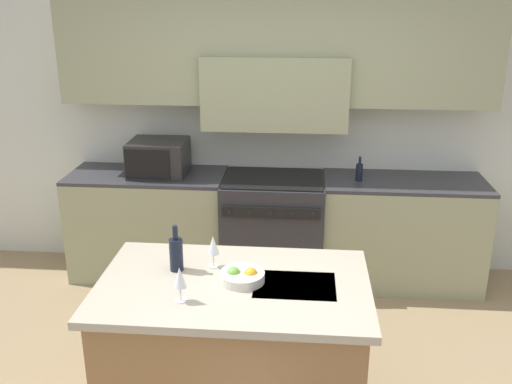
{
  "coord_description": "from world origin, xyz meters",
  "views": [
    {
      "loc": [
        0.24,
        -2.73,
        2.45
      ],
      "look_at": [
        -0.06,
        0.79,
        1.19
      ],
      "focal_mm": 40.0,
      "sensor_mm": 36.0,
      "label": 1
    }
  ],
  "objects_px": {
    "microwave": "(159,158)",
    "fruit_bowl": "(242,276)",
    "wine_bottle": "(176,253)",
    "oil_bottle_on_counter": "(359,172)",
    "range_stove": "(273,229)",
    "wine_glass_far": "(213,246)",
    "wine_glass_near": "(180,278)"
  },
  "relations": [
    {
      "from": "microwave",
      "to": "fruit_bowl",
      "type": "relative_size",
      "value": 1.95
    },
    {
      "from": "wine_bottle",
      "to": "oil_bottle_on_counter",
      "type": "relative_size",
      "value": 1.32
    },
    {
      "from": "range_stove",
      "to": "fruit_bowl",
      "type": "relative_size",
      "value": 3.83
    },
    {
      "from": "range_stove",
      "to": "wine_glass_far",
      "type": "relative_size",
      "value": 4.94
    },
    {
      "from": "microwave",
      "to": "fruit_bowl",
      "type": "bearing_deg",
      "value": -63.48
    },
    {
      "from": "range_stove",
      "to": "wine_bottle",
      "type": "height_order",
      "value": "wine_bottle"
    },
    {
      "from": "range_stove",
      "to": "oil_bottle_on_counter",
      "type": "xyz_separation_m",
      "value": [
        0.71,
        -0.01,
        0.55
      ]
    },
    {
      "from": "range_stove",
      "to": "wine_bottle",
      "type": "xyz_separation_m",
      "value": [
        -0.45,
        -1.72,
        0.57
      ]
    },
    {
      "from": "microwave",
      "to": "range_stove",
      "type": "bearing_deg",
      "value": -1.08
    },
    {
      "from": "range_stove",
      "to": "wine_glass_far",
      "type": "xyz_separation_m",
      "value": [
        -0.25,
        -1.67,
        0.6
      ]
    },
    {
      "from": "wine_glass_near",
      "to": "fruit_bowl",
      "type": "xyz_separation_m",
      "value": [
        0.29,
        0.24,
        -0.1
      ]
    },
    {
      "from": "oil_bottle_on_counter",
      "to": "wine_bottle",
      "type": "bearing_deg",
      "value": -124.22
    },
    {
      "from": "wine_bottle",
      "to": "range_stove",
      "type": "bearing_deg",
      "value": 75.27
    },
    {
      "from": "wine_glass_near",
      "to": "oil_bottle_on_counter",
      "type": "bearing_deg",
      "value": 62.45
    },
    {
      "from": "microwave",
      "to": "wine_bottle",
      "type": "xyz_separation_m",
      "value": [
        0.54,
        -1.74,
        -0.05
      ]
    },
    {
      "from": "wine_bottle",
      "to": "oil_bottle_on_counter",
      "type": "xyz_separation_m",
      "value": [
        1.17,
        1.72,
        -0.02
      ]
    },
    {
      "from": "wine_glass_near",
      "to": "wine_bottle",
      "type": "bearing_deg",
      "value": 105.54
    },
    {
      "from": "microwave",
      "to": "wine_glass_far",
      "type": "xyz_separation_m",
      "value": [
        0.74,
        -1.68,
        -0.02
      ]
    },
    {
      "from": "wine_bottle",
      "to": "fruit_bowl",
      "type": "height_order",
      "value": "wine_bottle"
    },
    {
      "from": "fruit_bowl",
      "to": "wine_glass_far",
      "type": "bearing_deg",
      "value": 138.75
    },
    {
      "from": "fruit_bowl",
      "to": "microwave",
      "type": "bearing_deg",
      "value": 116.52
    },
    {
      "from": "microwave",
      "to": "wine_glass_far",
      "type": "height_order",
      "value": "microwave"
    },
    {
      "from": "range_stove",
      "to": "oil_bottle_on_counter",
      "type": "relative_size",
      "value": 4.59
    },
    {
      "from": "wine_glass_far",
      "to": "fruit_bowl",
      "type": "height_order",
      "value": "wine_glass_far"
    },
    {
      "from": "microwave",
      "to": "wine_glass_near",
      "type": "height_order",
      "value": "microwave"
    },
    {
      "from": "fruit_bowl",
      "to": "wine_bottle",
      "type": "bearing_deg",
      "value": 165.12
    },
    {
      "from": "microwave",
      "to": "oil_bottle_on_counter",
      "type": "distance_m",
      "value": 1.7
    },
    {
      "from": "range_stove",
      "to": "wine_glass_near",
      "type": "relative_size",
      "value": 4.94
    },
    {
      "from": "wine_bottle",
      "to": "fruit_bowl",
      "type": "relative_size",
      "value": 1.1
    },
    {
      "from": "wine_glass_far",
      "to": "fruit_bowl",
      "type": "relative_size",
      "value": 0.78
    },
    {
      "from": "microwave",
      "to": "wine_glass_near",
      "type": "xyz_separation_m",
      "value": [
        0.63,
        -2.08,
        -0.02
      ]
    },
    {
      "from": "range_stove",
      "to": "oil_bottle_on_counter",
      "type": "bearing_deg",
      "value": -0.57
    }
  ]
}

